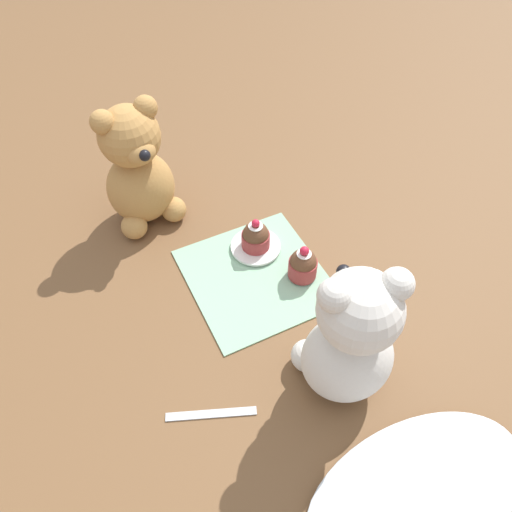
{
  "coord_description": "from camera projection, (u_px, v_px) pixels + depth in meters",
  "views": [
    {
      "loc": [
        0.23,
        0.47,
        0.68
      ],
      "look_at": [
        0.0,
        0.0,
        0.06
      ],
      "focal_mm": 35.0,
      "sensor_mm": 36.0,
      "label": 1
    }
  ],
  "objects": [
    {
      "name": "knitted_placemat",
      "position": [
        256.0,
        276.0,
        0.86
      ],
      "size": [
        0.22,
        0.23,
        0.01
      ],
      "primitive_type": "cube",
      "color": "#8EBC99",
      "rests_on": "ground_plane"
    },
    {
      "name": "ground_plane",
      "position": [
        256.0,
        277.0,
        0.86
      ],
      "size": [
        4.0,
        4.0,
        0.0
      ],
      "primitive_type": "plane",
      "color": "brown"
    },
    {
      "name": "saucer_plate",
      "position": [
        256.0,
        246.0,
        0.89
      ],
      "size": [
        0.09,
        0.09,
        0.01
      ],
      "primitive_type": "cylinder",
      "color": "white",
      "rests_on": "knitted_placemat"
    },
    {
      "name": "teaspoon",
      "position": [
        211.0,
        414.0,
        0.7
      ],
      "size": [
        0.12,
        0.06,
        0.01
      ],
      "primitive_type": "cube",
      "rotation": [
        0.0,
        0.0,
        5.9
      ],
      "color": "silver",
      "rests_on": "ground_plane"
    },
    {
      "name": "cupcake_near_cream_bear",
      "position": [
        303.0,
        265.0,
        0.83
      ],
      "size": [
        0.05,
        0.05,
        0.07
      ],
      "color": "#993333",
      "rests_on": "knitted_placemat"
    },
    {
      "name": "teddy_bear_tan",
      "position": [
        138.0,
        170.0,
        0.87
      ],
      "size": [
        0.14,
        0.13,
        0.24
      ],
      "rotation": [
        0.0,
        0.0,
        3.26
      ],
      "color": "#B78447",
      "rests_on": "ground_plane"
    },
    {
      "name": "tulle_cloth",
      "position": [
        419.0,
        490.0,
        0.62
      ],
      "size": [
        0.31,
        0.17,
        0.02
      ],
      "primitive_type": "ellipsoid",
      "color": "white",
      "rests_on": "ground_plane"
    },
    {
      "name": "teddy_bear_cream",
      "position": [
        350.0,
        339.0,
        0.65
      ],
      "size": [
        0.15,
        0.14,
        0.25
      ],
      "rotation": [
        0.0,
        0.0,
        -0.24
      ],
      "color": "silver",
      "rests_on": "ground_plane"
    },
    {
      "name": "cupcake_near_tan_bear",
      "position": [
        256.0,
        237.0,
        0.87
      ],
      "size": [
        0.05,
        0.05,
        0.06
      ],
      "color": "#993333",
      "rests_on": "saucer_plate"
    }
  ]
}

